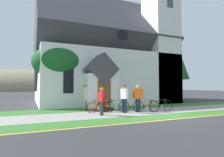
# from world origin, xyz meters

# --- Properties ---
(ground) EXTENTS (140.00, 140.00, 0.00)m
(ground) POSITION_xyz_m (0.00, 4.00, 0.00)
(ground) COLOR #333335
(sidewalk_slab) EXTENTS (32.00, 2.77, 0.01)m
(sidewalk_slab) POSITION_xyz_m (0.48, 2.07, 0.01)
(sidewalk_slab) COLOR #99968E
(sidewalk_slab) RESTS_ON ground
(grass_verge) EXTENTS (32.00, 1.50, 0.01)m
(grass_verge) POSITION_xyz_m (0.48, -0.07, 0.00)
(grass_verge) COLOR #38722D
(grass_verge) RESTS_ON ground
(church_lawn) EXTENTS (24.00, 2.41, 0.01)m
(church_lawn) POSITION_xyz_m (0.48, 4.66, 0.00)
(church_lawn) COLOR #38722D
(church_lawn) RESTS_ON ground
(curb_paint_stripe) EXTENTS (28.00, 0.16, 0.01)m
(curb_paint_stripe) POSITION_xyz_m (0.48, -0.97, 0.00)
(curb_paint_stripe) COLOR yellow
(curb_paint_stripe) RESTS_ON ground
(church_building) EXTENTS (13.84, 12.40, 13.68)m
(church_building) POSITION_xyz_m (0.84, 10.82, 4.82)
(church_building) COLOR white
(church_building) RESTS_ON ground
(church_sign) EXTENTS (2.06, 0.22, 1.75)m
(church_sign) POSITION_xyz_m (-2.34, 4.61, 1.14)
(church_sign) COLOR #7F6047
(church_sign) RESTS_ON ground
(flower_bed) EXTENTS (2.05, 2.05, 0.34)m
(flower_bed) POSITION_xyz_m (-2.33, 4.08, 0.08)
(flower_bed) COLOR #382319
(flower_bed) RESTS_ON ground
(bicycle_white) EXTENTS (1.70, 0.19, 0.80)m
(bicycle_white) POSITION_xyz_m (-2.85, 2.81, 0.37)
(bicycle_white) COLOR black
(bicycle_white) RESTS_ON ground
(bicycle_black) EXTENTS (1.67, 0.61, 0.79)m
(bicycle_black) POSITION_xyz_m (0.06, 1.88, 0.38)
(bicycle_black) COLOR black
(bicycle_black) RESTS_ON ground
(bicycle_yellow) EXTENTS (1.73, 0.26, 0.84)m
(bicycle_yellow) POSITION_xyz_m (1.23, 1.83, 0.38)
(bicycle_yellow) COLOR black
(bicycle_yellow) RESTS_ON ground
(bicycle_blue) EXTENTS (1.66, 0.55, 0.81)m
(bicycle_blue) POSITION_xyz_m (-1.77, 2.59, 0.37)
(bicycle_blue) COLOR black
(bicycle_blue) RESTS_ON ground
(cyclist_in_blue_jersey) EXTENTS (0.35, 0.70, 1.77)m
(cyclist_in_blue_jersey) POSITION_xyz_m (-1.46, 2.05, 1.05)
(cyclist_in_blue_jersey) COLOR #191E38
(cyclist_in_blue_jersey) RESTS_ON ground
(cyclist_in_yellow_jersey) EXTENTS (0.30, 0.75, 1.59)m
(cyclist_in_yellow_jersey) POSITION_xyz_m (-3.14, 1.60, 0.92)
(cyclist_in_yellow_jersey) COLOR #2D2D33
(cyclist_in_yellow_jersey) RESTS_ON ground
(cyclist_in_green_jersey) EXTENTS (0.61, 0.43, 1.74)m
(cyclist_in_green_jersey) POSITION_xyz_m (-0.45, 2.08, 1.03)
(cyclist_in_green_jersey) COLOR #191E38
(cyclist_in_green_jersey) RESTS_ON ground
(roadside_conifer) EXTENTS (2.99, 2.99, 7.19)m
(roadside_conifer) POSITION_xyz_m (9.12, 8.85, 4.85)
(roadside_conifer) COLOR #4C3823
(roadside_conifer) RESTS_ON ground
(yard_deciduous_tree) EXTENTS (4.07, 4.07, 4.98)m
(yard_deciduous_tree) POSITION_xyz_m (-4.77, 7.37, 3.62)
(yard_deciduous_tree) COLOR #3D2D1E
(yard_deciduous_tree) RESTS_ON ground
(distant_hill) EXTENTS (106.67, 42.53, 18.76)m
(distant_hill) POSITION_xyz_m (-5.68, 84.99, 0.00)
(distant_hill) COLOR #847A5B
(distant_hill) RESTS_ON ground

